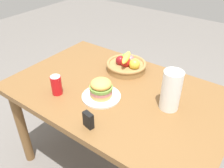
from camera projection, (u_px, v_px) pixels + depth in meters
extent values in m
plane|color=slate|center=(116.00, 164.00, 1.94)|extent=(8.00, 8.00, 0.00)
cube|color=brown|center=(117.00, 92.00, 1.54)|extent=(1.40, 0.90, 0.04)
cylinder|color=brown|center=(22.00, 127.00, 1.80)|extent=(0.07, 0.07, 0.71)
cylinder|color=brown|center=(86.00, 83.00, 2.30)|extent=(0.07, 0.07, 0.71)
cylinder|color=brown|center=(217.00, 141.00, 1.69)|extent=(0.07, 0.07, 0.71)
cylinder|color=silver|center=(101.00, 96.00, 1.46)|extent=(0.24, 0.24, 0.01)
cylinder|color=#DBAD60|center=(101.00, 94.00, 1.45)|extent=(0.13, 0.13, 0.03)
cylinder|color=#C67075|center=(101.00, 90.00, 1.43)|extent=(0.14, 0.14, 0.02)
cylinder|color=olive|center=(101.00, 87.00, 1.42)|extent=(0.14, 0.14, 0.02)
ellipsoid|color=#DF9F4D|center=(101.00, 84.00, 1.41)|extent=(0.13, 0.13, 0.06)
cylinder|color=red|center=(56.00, 85.00, 1.46)|extent=(0.07, 0.07, 0.12)
cylinder|color=silver|center=(55.00, 77.00, 1.43)|extent=(0.06, 0.06, 0.00)
cylinder|color=#9E7542|center=(126.00, 67.00, 1.72)|extent=(0.28, 0.28, 0.05)
torus|color=#9E7542|center=(126.00, 64.00, 1.71)|extent=(0.29, 0.29, 0.02)
sphere|color=gold|center=(135.00, 64.00, 1.65)|extent=(0.08, 0.08, 0.08)
sphere|color=#D16066|center=(130.00, 60.00, 1.70)|extent=(0.07, 0.07, 0.07)
sphere|color=#6BAD38|center=(126.00, 58.00, 1.72)|extent=(0.07, 0.07, 0.07)
sphere|color=maroon|center=(120.00, 61.00, 1.70)|extent=(0.07, 0.07, 0.07)
sphere|color=red|center=(126.00, 62.00, 1.67)|extent=(0.07, 0.07, 0.07)
ellipsoid|color=yellow|center=(126.00, 57.00, 1.66)|extent=(0.11, 0.19, 0.06)
cylinder|color=white|center=(171.00, 91.00, 1.31)|extent=(0.11, 0.11, 0.24)
cube|color=black|center=(88.00, 120.00, 1.22)|extent=(0.06, 0.04, 0.09)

